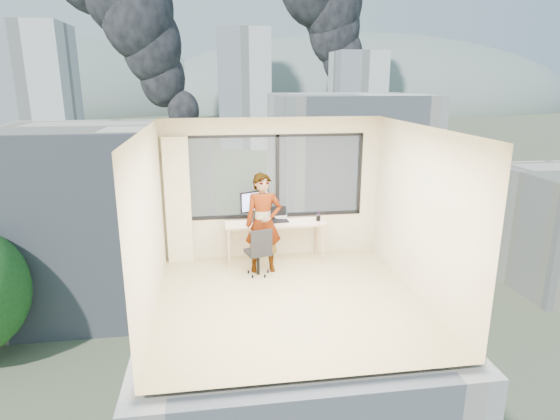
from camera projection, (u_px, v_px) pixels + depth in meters
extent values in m
cube|color=#CAB883|center=(290.00, 300.00, 7.16)|extent=(4.00, 4.00, 0.01)
cube|color=white|center=(291.00, 128.00, 6.47)|extent=(4.00, 4.00, 0.01)
cube|color=beige|center=(322.00, 272.00, 4.91)|extent=(4.00, 0.01, 2.60)
cube|color=beige|center=(149.00, 224.00, 6.53)|extent=(0.01, 4.00, 2.60)
cube|color=beige|center=(420.00, 213.00, 7.10)|extent=(0.01, 4.00, 2.60)
cube|color=beige|center=(178.00, 201.00, 8.40)|extent=(0.45, 0.14, 2.30)
cube|color=tan|center=(275.00, 241.00, 8.64)|extent=(1.80, 0.60, 0.75)
imported|color=#2D2D33|center=(263.00, 223.00, 8.05)|extent=(0.64, 0.43, 1.74)
cube|color=white|center=(279.00, 216.00, 8.77)|extent=(0.32, 0.28, 0.07)
cube|color=black|center=(273.00, 223.00, 8.44)|extent=(0.11, 0.06, 0.01)
cylinder|color=black|center=(318.00, 218.00, 8.59)|extent=(0.09, 0.09, 0.11)
ellipsoid|color=#0C484A|center=(281.00, 213.00, 8.77)|extent=(0.26, 0.18, 0.18)
cube|color=#515B3D|center=(215.00, 147.00, 125.31)|extent=(400.00, 400.00, 0.04)
cube|color=beige|center=(111.00, 217.00, 36.36)|extent=(16.00, 12.00, 14.00)
cube|color=white|center=(345.00, 177.00, 46.68)|extent=(14.00, 13.00, 16.00)
cube|color=silver|center=(36.00, 98.00, 92.81)|extent=(14.00, 14.00, 28.00)
cube|color=silver|center=(244.00, 90.00, 122.45)|extent=(13.00, 13.00, 30.00)
cube|color=silver|center=(357.00, 95.00, 147.27)|extent=(15.00, 15.00, 26.00)
cube|color=silver|center=(13.00, 102.00, 142.53)|extent=(16.00, 14.00, 22.00)
ellipsoid|color=slate|center=(21.00, 109.00, 299.11)|extent=(288.00, 216.00, 90.00)
ellipsoid|color=slate|center=(354.00, 106.00, 330.12)|extent=(300.00, 220.00, 96.00)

